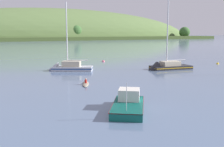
{
  "coord_description": "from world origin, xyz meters",
  "views": [
    {
      "loc": [
        -21.0,
        -7.24,
        7.1
      ],
      "look_at": [
        -4.35,
        28.14,
        1.05
      ],
      "focal_mm": 42.18,
      "sensor_mm": 36.0,
      "label": 1
    }
  ],
  "objects_px": {
    "mooring_buoy_foreground": "(103,62)",
    "mooring_buoy_off_fishing_boat": "(218,64)",
    "sailboat_outer_reach": "(165,68)",
    "canoe_with_paddler": "(86,84)",
    "sailboat_midwater_white": "(67,69)",
    "fishing_boat_moored": "(129,105)"
  },
  "relations": [
    {
      "from": "sailboat_midwater_white",
      "to": "canoe_with_paddler",
      "type": "relative_size",
      "value": 3.43
    },
    {
      "from": "sailboat_outer_reach",
      "to": "canoe_with_paddler",
      "type": "xyz_separation_m",
      "value": [
        -19.42,
        -7.98,
        -0.09
      ]
    },
    {
      "from": "fishing_boat_moored",
      "to": "mooring_buoy_off_fishing_boat",
      "type": "bearing_deg",
      "value": -24.95
    },
    {
      "from": "canoe_with_paddler",
      "to": "mooring_buoy_off_fishing_boat",
      "type": "distance_m",
      "value": 37.43
    },
    {
      "from": "mooring_buoy_foreground",
      "to": "mooring_buoy_off_fishing_boat",
      "type": "relative_size",
      "value": 1.19
    },
    {
      "from": "canoe_with_paddler",
      "to": "mooring_buoy_off_fishing_boat",
      "type": "relative_size",
      "value": 5.97
    },
    {
      "from": "sailboat_outer_reach",
      "to": "fishing_boat_moored",
      "type": "bearing_deg",
      "value": 52.68
    },
    {
      "from": "fishing_boat_moored",
      "to": "mooring_buoy_off_fishing_boat",
      "type": "distance_m",
      "value": 43.03
    },
    {
      "from": "sailboat_outer_reach",
      "to": "canoe_with_paddler",
      "type": "distance_m",
      "value": 21.0
    },
    {
      "from": "sailboat_outer_reach",
      "to": "mooring_buoy_foreground",
      "type": "height_order",
      "value": "sailboat_outer_reach"
    },
    {
      "from": "canoe_with_paddler",
      "to": "fishing_boat_moored",
      "type": "bearing_deg",
      "value": 19.95
    },
    {
      "from": "sailboat_outer_reach",
      "to": "canoe_with_paddler",
      "type": "bearing_deg",
      "value": 28.45
    },
    {
      "from": "fishing_boat_moored",
      "to": "canoe_with_paddler",
      "type": "height_order",
      "value": "fishing_boat_moored"
    },
    {
      "from": "sailboat_outer_reach",
      "to": "mooring_buoy_foreground",
      "type": "xyz_separation_m",
      "value": [
        -5.5,
        18.13,
        -0.19
      ]
    },
    {
      "from": "sailboat_midwater_white",
      "to": "mooring_buoy_off_fishing_boat",
      "type": "bearing_deg",
      "value": -160.14
    },
    {
      "from": "sailboat_outer_reach",
      "to": "mooring_buoy_foreground",
      "type": "relative_size",
      "value": 18.53
    },
    {
      "from": "fishing_boat_moored",
      "to": "canoe_with_paddler",
      "type": "relative_size",
      "value": 1.7
    },
    {
      "from": "sailboat_midwater_white",
      "to": "fishing_boat_moored",
      "type": "distance_m",
      "value": 27.47
    },
    {
      "from": "sailboat_midwater_white",
      "to": "canoe_with_paddler",
      "type": "distance_m",
      "value": 14.66
    },
    {
      "from": "sailboat_midwater_white",
      "to": "mooring_buoy_foreground",
      "type": "bearing_deg",
      "value": -110.55
    },
    {
      "from": "sailboat_midwater_white",
      "to": "canoe_with_paddler",
      "type": "bearing_deg",
      "value": 111.32
    },
    {
      "from": "sailboat_midwater_white",
      "to": "canoe_with_paddler",
      "type": "height_order",
      "value": "sailboat_midwater_white"
    }
  ]
}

